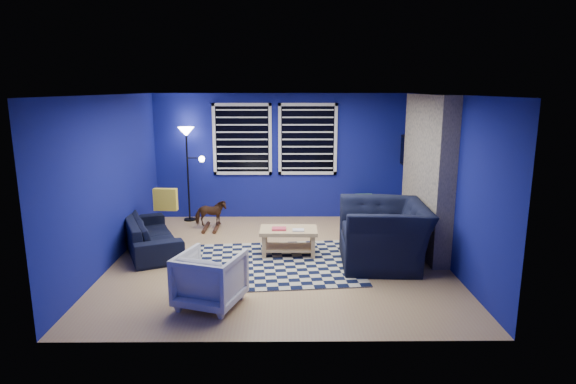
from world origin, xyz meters
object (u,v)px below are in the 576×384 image
Objects in this scene: rocking_horse at (211,213)px; cabinet at (364,210)px; sofa at (150,234)px; floor_lamp at (188,145)px; armchair_bent at (210,279)px; tv at (408,152)px; coffee_table at (288,236)px; armchair_big at (384,234)px.

rocking_horse reaches higher than cabinet.
floor_lamp is at bearing -33.49° from sofa.
armchair_bent is (1.28, -2.05, 0.06)m from sofa.
tv is 0.54× the size of sofa.
armchair_bent is at bearing -171.82° from sofa.
sofa is 4.11m from cabinet.
rocking_horse reaches higher than coffee_table.
armchair_big is 2.45× the size of rocking_horse.
sofa is at bearing -156.70° from cabinet.
floor_lamp is at bearing 176.67° from tv.
armchair_bent reaches higher than sofa.
tv is 4.98m from armchair_bent.
tv is 1.35× the size of armchair_bent.
armchair_big is at bearing -14.77° from coffee_table.
rocking_horse reaches higher than sofa.
armchair_big is (-0.87, -2.19, -0.94)m from tv.
coffee_table is at bearing -99.36° from armchair_bent.
armchair_big is 1.48m from coffee_table.
floor_lamp reaches higher than tv.
coffee_table is 0.49× the size of floor_lamp.
sofa is at bearing -39.09° from armchair_bent.
floor_lamp is at bearing -56.89° from armchair_bent.
sofa is 1.31× the size of armchair_big.
armchair_big is at bearing -123.67° from sofa.
cabinet is (1.51, 1.93, -0.07)m from coffee_table.
armchair_big is at bearing -111.69° from tv.
armchair_big is (3.67, -0.64, 0.19)m from sofa.
sofa is at bearing 173.41° from coffee_table.
armchair_big is 2.59× the size of cabinet.
armchair_bent is 4.47m from cabinet.
floor_lamp is (-0.50, 0.64, 1.21)m from rocking_horse.
armchair_bent is 1.28× the size of rocking_horse.
cabinet is (2.95, 0.51, -0.07)m from rocking_horse.
tv is 1.41m from cabinet.
sofa is 3.40× the size of cabinet.
armchair_bent is at bearing -118.24° from coffee_table.
coffee_table is 3.08m from floor_lamp.
armchair_big reaches higher than rocking_horse.
coffee_table is (-2.30, -1.82, -1.09)m from tv.
armchair_big is 3.38m from rocking_horse.
coffee_table is at bearing -141.65° from tv.
cabinet reaches higher than coffee_table.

